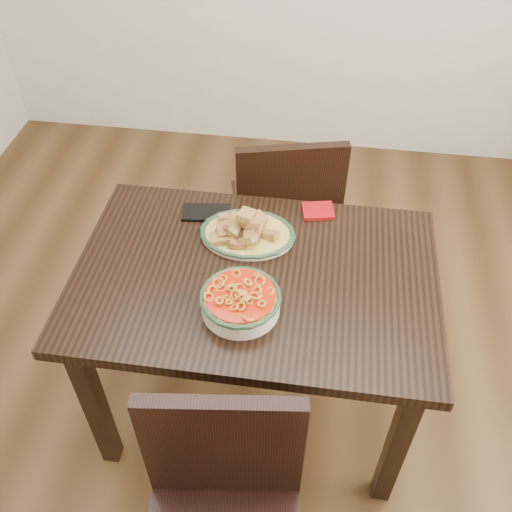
# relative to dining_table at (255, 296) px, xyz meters

# --- Properties ---
(floor) EXTENTS (3.50, 3.50, 0.00)m
(floor) POSITION_rel_dining_table_xyz_m (-0.06, 0.14, -0.65)
(floor) COLOR #392412
(floor) RESTS_ON ground
(dining_table) EXTENTS (1.15, 0.77, 0.75)m
(dining_table) POSITION_rel_dining_table_xyz_m (0.00, 0.00, 0.00)
(dining_table) COLOR black
(dining_table) RESTS_ON ground
(chair_far) EXTENTS (0.51, 0.51, 0.89)m
(chair_far) POSITION_rel_dining_table_xyz_m (0.04, 0.62, -0.15)
(chair_far) COLOR black
(chair_far) RESTS_ON ground
(fish_plate) EXTENTS (0.31, 0.25, 0.11)m
(fish_plate) POSITION_rel_dining_table_xyz_m (-0.05, 0.17, 0.15)
(fish_plate) COLOR beige
(fish_plate) RESTS_ON dining_table
(noodle_bowl) EXTENTS (0.24, 0.24, 0.08)m
(noodle_bowl) POSITION_rel_dining_table_xyz_m (-0.02, -0.15, 0.15)
(noodle_bowl) COLOR silver
(noodle_bowl) RESTS_ON dining_table
(smartphone) EXTENTS (0.18, 0.11, 0.01)m
(smartphone) POSITION_rel_dining_table_xyz_m (-0.21, 0.26, 0.11)
(smartphone) COLOR black
(smartphone) RESTS_ON dining_table
(napkin) EXTENTS (0.12, 0.11, 0.01)m
(napkin) POSITION_rel_dining_table_xyz_m (0.18, 0.33, 0.11)
(napkin) COLOR #990B0C
(napkin) RESTS_ON dining_table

